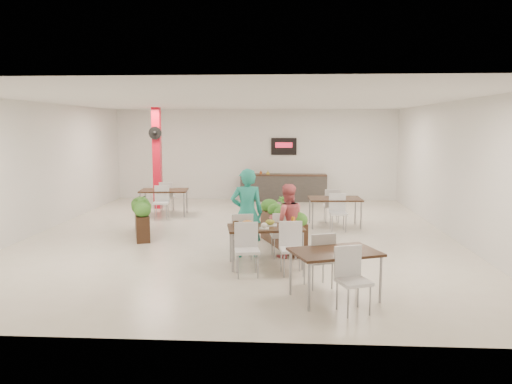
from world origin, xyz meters
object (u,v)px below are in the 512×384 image
at_px(service_counter, 283,187).
at_px(side_table_a, 164,193).
at_px(planter_left, 142,215).
at_px(side_table_c, 335,258).
at_px(side_table_b, 335,202).
at_px(diner_man, 247,213).
at_px(diner_woman, 287,221).
at_px(red_column, 157,157).
at_px(planter_right, 282,224).
at_px(main_table, 265,233).

height_order(service_counter, side_table_a, service_counter).
bearing_deg(planter_left, side_table_c, -45.01).
distance_m(service_counter, side_table_b, 4.64).
bearing_deg(side_table_c, side_table_b, 63.91).
distance_m(service_counter, diner_man, 7.68).
distance_m(side_table_b, side_table_c, 5.63).
bearing_deg(diner_woman, red_column, -64.12).
distance_m(red_column, diner_woman, 7.14).
xyz_separation_m(planter_left, side_table_b, (4.74, 1.40, 0.14)).
bearing_deg(planter_right, planter_left, 164.55).
xyz_separation_m(service_counter, planter_right, (0.01, -6.77, 0.02)).
bearing_deg(diner_man, diner_woman, 170.50).
xyz_separation_m(service_counter, main_table, (-0.31, -8.30, 0.14)).
height_order(side_table_a, side_table_b, same).
distance_m(service_counter, main_table, 8.30).
relative_size(diner_woman, planter_left, 0.82).
distance_m(main_table, planter_left, 3.94).
height_order(diner_man, planter_left, diner_man).
bearing_deg(side_table_b, planter_left, -166.28).
bearing_deg(side_table_b, side_table_c, -98.28).
distance_m(diner_woman, side_table_c, 2.50).
height_order(diner_woman, planter_left, diner_woman).
height_order(planter_left, planter_right, planter_right).
distance_m(diner_man, planter_right, 1.18).
xyz_separation_m(main_table, side_table_c, (1.13, -1.74, -0.00)).
bearing_deg(diner_woman, planter_left, -36.92).
bearing_deg(red_column, diner_woman, -54.62).
bearing_deg(planter_right, main_table, -101.65).
distance_m(planter_right, side_table_c, 3.37).
height_order(red_column, side_table_c, red_column).
relative_size(diner_woman, side_table_c, 0.89).
relative_size(diner_man, side_table_b, 1.09).
distance_m(red_column, planter_left, 4.18).
xyz_separation_m(red_column, side_table_c, (4.82, -8.17, -1.01)).
bearing_deg(diner_woman, side_table_a, -61.40).
relative_size(side_table_a, side_table_c, 0.99).
bearing_deg(diner_woman, main_table, 48.58).
bearing_deg(side_table_a, planter_left, -92.61).
bearing_deg(service_counter, red_column, -155.00).
height_order(red_column, service_counter, red_column).
bearing_deg(main_table, planter_right, 78.35).
bearing_deg(side_table_c, planter_right, 83.43).
xyz_separation_m(planter_right, side_table_c, (0.82, -3.27, 0.12)).
xyz_separation_m(red_column, planter_left, (0.62, -3.97, -1.14)).
height_order(planter_left, side_table_c, planter_left).
bearing_deg(planter_left, diner_woman, -27.43).
distance_m(main_table, side_table_b, 4.21).
distance_m(diner_woman, side_table_b, 3.45).
height_order(main_table, side_table_a, same).
distance_m(service_counter, planter_left, 6.74).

